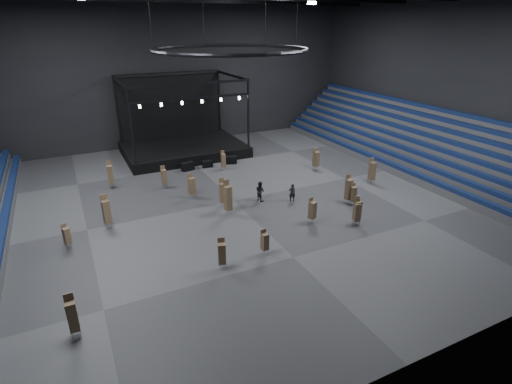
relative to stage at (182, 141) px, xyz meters
name	(u,v)px	position (x,y,z in m)	size (l,w,h in m)	color
floor	(234,201)	(0.00, -16.24, -1.45)	(50.00, 50.00, 0.00)	#444446
wall_back	(166,73)	(0.00, 4.76, 7.55)	(50.00, 0.20, 18.00)	black
wall_front	(443,191)	(0.00, -37.24, 7.55)	(50.00, 0.20, 18.00)	black
wall_right	(446,82)	(25.00, -16.24, 7.55)	(0.20, 42.00, 18.00)	black
bleachers_right	(421,150)	(22.94, -16.24, 0.28)	(7.20, 40.00, 6.40)	#4A4A4C
stage	(182,141)	(0.00, 0.00, 0.00)	(14.00, 10.00, 9.20)	black
truss_ring	(230,49)	(0.00, -16.24, 11.55)	(12.30, 12.30, 5.15)	black
flight_case_left	(188,166)	(-1.34, -6.58, -0.99)	(1.37, 0.68, 0.91)	black
flight_case_mid	(207,164)	(0.92, -6.61, -1.07)	(1.13, 0.56, 0.75)	black
flight_case_right	(231,160)	(3.78, -6.61, -1.02)	(1.30, 0.65, 0.87)	black
chair_stack_0	(192,185)	(-3.18, -13.98, -0.20)	(0.68, 0.68, 2.36)	silver
chair_stack_1	(353,194)	(9.14, -21.66, -0.39)	(0.47, 0.47, 2.02)	silver
chair_stack_2	(72,316)	(-14.00, -28.22, -0.14)	(0.49, 0.49, 2.55)	silver
chair_stack_3	(228,198)	(-1.52, -18.63, 0.13)	(0.60, 0.60, 3.12)	silver
chair_stack_4	(67,236)	(-13.90, -18.53, -0.45)	(0.55, 0.55, 1.89)	silver
chair_stack_5	(106,211)	(-10.91, -16.66, 0.00)	(0.62, 0.62, 2.84)	silver
chair_stack_6	(357,210)	(7.06, -24.72, -0.21)	(0.49, 0.49, 2.38)	silver
chair_stack_7	(316,159)	(11.22, -12.71, -0.13)	(0.65, 0.65, 2.50)	silver
chair_stack_8	(164,177)	(-4.87, -10.49, -0.27)	(0.46, 0.46, 2.28)	silver
chair_stack_9	(222,253)	(-4.92, -25.82, -0.27)	(0.61, 0.61, 2.23)	silver
chair_stack_10	(357,212)	(6.95, -24.84, -0.29)	(0.54, 0.54, 2.26)	silver
chair_stack_11	(222,192)	(-1.31, -16.88, -0.12)	(0.49, 0.49, 2.61)	silver
chair_stack_12	(312,210)	(3.98, -22.95, -0.29)	(0.64, 0.64, 2.18)	silver
chair_stack_13	(223,160)	(2.21, -8.23, -0.32)	(0.43, 0.43, 2.19)	silver
chair_stack_14	(265,241)	(-1.60, -25.47, -0.43)	(0.50, 0.50, 1.89)	silver
chair_stack_15	(372,171)	(14.00, -18.45, -0.05)	(0.54, 0.54, 2.70)	silver
chair_stack_16	(110,175)	(-9.51, -8.22, -0.04)	(0.52, 0.52, 2.78)	silver
chair_stack_17	(349,189)	(8.94, -21.21, -0.06)	(0.55, 0.55, 2.74)	silver
man_center	(292,193)	(4.72, -18.61, -0.62)	(0.61, 0.40, 1.66)	black
crew_member	(260,191)	(2.19, -17.19, -0.53)	(0.89, 0.69, 1.83)	black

